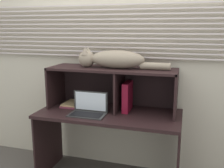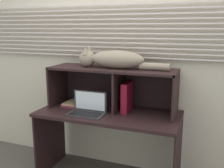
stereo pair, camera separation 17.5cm
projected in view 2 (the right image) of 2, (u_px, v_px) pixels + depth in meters
name	position (u px, v px, depth m)	size (l,w,h in m)	color
back_panel_with_blinds	(120.00, 54.00, 2.72)	(4.40, 0.08, 2.50)	beige
desk	(108.00, 126.00, 2.54)	(1.37, 0.62, 0.72)	black
hutch_shelf_unit	(114.00, 80.00, 2.57)	(1.26, 0.39, 0.42)	black
cat	(113.00, 59.00, 2.50)	(0.90, 0.20, 0.20)	gray
laptop	(87.00, 109.00, 2.46)	(0.34, 0.20, 0.21)	#2D2D2D
binder_upright	(127.00, 97.00, 2.52)	(0.06, 0.23, 0.29)	maroon
book_stack	(74.00, 103.00, 2.76)	(0.18, 0.26, 0.03)	brown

